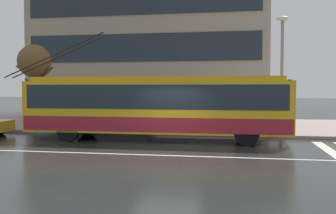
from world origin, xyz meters
name	(u,v)px	position (x,y,z in m)	size (l,w,h in m)	color
ground_plane	(167,150)	(0.00, 0.00, 0.00)	(160.00, 160.00, 0.00)	#232727
sidewalk_slab	(193,125)	(0.00, 9.33, 0.07)	(80.00, 10.00, 0.14)	gray
crosswalk_stripe_edge_near	(328,150)	(6.20, 1.17, 0.00)	(0.44, 4.40, 0.01)	beige
lane_centre_line	(162,155)	(0.00, -1.20, 0.00)	(72.00, 0.14, 0.01)	silver
trolleybus	(157,105)	(-0.99, 2.73, 1.61)	(13.52, 2.64, 5.01)	gold
pedestrian_at_shelter	(190,102)	(0.09, 6.88, 1.63)	(1.07, 1.07, 1.90)	#203847
pedestrian_approaching_curb	(151,99)	(-1.88, 5.51, 1.82)	(1.49, 1.49, 2.05)	brown
street_lamp	(282,63)	(4.86, 5.19, 3.65)	(0.60, 0.32, 5.83)	gray
street_tree_bare	(34,63)	(-8.99, 6.21, 3.90)	(2.44, 1.93, 4.81)	brown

